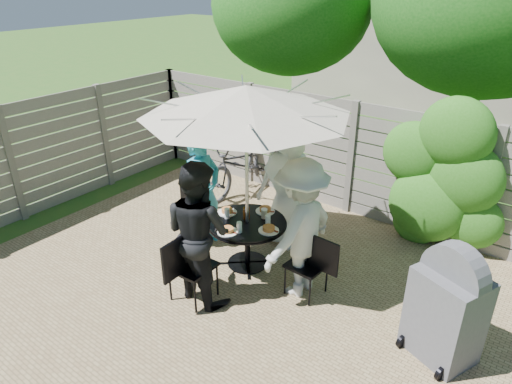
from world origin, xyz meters
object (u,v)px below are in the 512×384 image
Objects in this scene: person_front at (198,232)px; glass_right at (268,220)px; umbrella at (246,101)px; plate_left at (227,211)px; chair_right at (307,277)px; person_back at (287,183)px; chair_left at (198,224)px; plate_right at (269,229)px; person_left at (203,192)px; syrup_jug at (246,213)px; chair_front at (193,280)px; plate_front at (228,231)px; bbq_grill at (447,308)px; patio_table at (247,235)px; glass_front at (239,227)px; coffee_cup at (264,214)px; chair_back at (292,219)px; plate_back at (265,210)px; bicycle at (244,163)px; person_right at (300,229)px; glass_left at (227,213)px.

person_front is 12.48× the size of glass_right.
plate_left is at bearing 175.97° from umbrella.
person_back is at bearing -41.50° from chair_right.
plate_right is at bearing 5.17° from chair_left.
person_left is (-0.89, -0.77, -0.10)m from person_back.
person_left reaches higher than syrup_jug.
chair_left is 0.88× the size of chair_front.
glass_right is (0.63, 0.06, 0.05)m from plate_left.
bbq_grill is at bearing 6.17° from plate_front.
chair_right is at bearing -4.02° from patio_table.
person_left is at bearing 160.45° from glass_front.
patio_table is 0.35m from coffee_cup.
plate_right is at bearing -0.78° from chair_right.
plate_front is 1.86× the size of glass_right.
chair_back is 0.73m from plate_back.
person_back is at bearing -30.77° from bicycle.
glass_front is (0.09, -0.27, 0.27)m from patio_table.
person_right is 1.33× the size of bbq_grill.
coffee_cup is at bearing -43.51° from bicycle.
syrup_jug reaches higher than plate_left.
plate_front is (-0.85, -0.30, -0.18)m from person_right.
chair_front is 3.65× the size of plate_front.
chair_back is at bearing 102.79° from glass_right.
plate_back is 0.20× the size of bbq_grill.
umbrella is 2.18m from chair_back.
chair_left is 0.74m from plate_left.
person_back is at bearing 85.97° from umbrella.
bicycle reaches higher than syrup_jug.
patio_table is 0.62× the size of person_front.
coffee_cup is (-0.71, 0.27, -0.15)m from person_right.
glass_right is at bearing -84.50° from person_left.
patio_table is at bearing -0.79° from chair_right.
person_left is 1.26× the size of bbq_grill.
person_front is (-0.13, -1.79, 0.59)m from chair_back.
person_right is 0.92m from plate_front.
chair_left is 0.42× the size of bicycle.
plate_back is at bearing -21.26° from chair_right.
plate_front is at bearing -94.03° from umbrella.
umbrella is 1.53× the size of person_right.
glass_right is 0.32m from syrup_jug.
chair_back is 0.55× the size of person_right.
chair_front is at bearing 90.73° from person_front.
chair_right reaches higher than patio_table.
patio_table is at bearing -159.49° from bbq_grill.
chair_front is at bearing -93.86° from plate_front.
person_back reaches higher than person_front.
chair_left is 3.23× the size of plate_back.
glass_left is (-1.23, -0.02, 0.47)m from chair_right.
chair_right is at bearing -40.71° from person_back.
chair_right is at bearing -139.28° from person_front.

